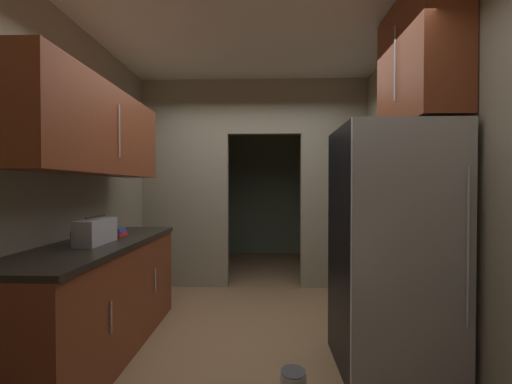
# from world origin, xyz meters

# --- Properties ---
(ground) EXTENTS (20.00, 20.00, 0.00)m
(ground) POSITION_xyz_m (0.00, 0.00, 0.00)
(ground) COLOR #93704C
(kitchen_overhead_slab) EXTENTS (3.44, 7.15, 0.06)m
(kitchen_overhead_slab) POSITION_xyz_m (0.00, 0.47, 2.85)
(kitchen_overhead_slab) COLOR silver
(kitchen_partition) EXTENTS (3.04, 0.12, 2.82)m
(kitchen_partition) POSITION_xyz_m (-0.05, 1.57, 1.53)
(kitchen_partition) COLOR gray
(kitchen_partition) RESTS_ON ground
(adjoining_room_shell) EXTENTS (3.04, 2.28, 2.82)m
(adjoining_room_shell) POSITION_xyz_m (0.00, 3.14, 1.41)
(adjoining_room_shell) COLOR slate
(adjoining_room_shell) RESTS_ON ground
(kitchen_flank_left) EXTENTS (0.10, 4.07, 2.82)m
(kitchen_flank_left) POSITION_xyz_m (-1.57, -0.46, 1.41)
(kitchen_flank_left) COLOR gray
(kitchen_flank_left) RESTS_ON ground
(kitchen_flank_right) EXTENTS (0.10, 4.07, 2.82)m
(kitchen_flank_right) POSITION_xyz_m (1.57, -0.46, 1.41)
(kitchen_flank_right) COLOR gray
(kitchen_flank_right) RESTS_ON ground
(refrigerator) EXTENTS (0.77, 0.78, 1.81)m
(refrigerator) POSITION_xyz_m (1.09, -0.38, 0.90)
(refrigerator) COLOR black
(refrigerator) RESTS_ON ground
(lower_cabinet_run) EXTENTS (0.65, 1.96, 0.92)m
(lower_cabinet_run) POSITION_xyz_m (-1.20, -0.24, 0.46)
(lower_cabinet_run) COLOR brown
(lower_cabinet_run) RESTS_ON ground
(upper_cabinet_counterside) EXTENTS (0.36, 1.76, 0.70)m
(upper_cabinet_counterside) POSITION_xyz_m (-1.20, -0.24, 1.82)
(upper_cabinet_counterside) COLOR brown
(upper_cabinet_fridgeside) EXTENTS (0.36, 0.85, 0.96)m
(upper_cabinet_fridgeside) POSITION_xyz_m (1.34, -0.28, 2.32)
(upper_cabinet_fridgeside) COLOR brown
(boombox) EXTENTS (0.17, 0.39, 0.22)m
(boombox) POSITION_xyz_m (-1.17, -0.33, 1.02)
(boombox) COLOR #B2B2B7
(boombox) RESTS_ON lower_cabinet_run
(book_stack) EXTENTS (0.13, 0.16, 0.08)m
(book_stack) POSITION_xyz_m (-1.18, 0.06, 0.95)
(book_stack) COLOR red
(book_stack) RESTS_ON lower_cabinet_run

